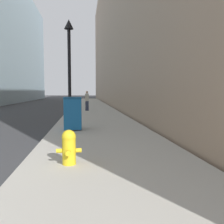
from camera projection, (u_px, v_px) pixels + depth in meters
sidewalk_right at (92, 109)px, 22.28m from camera, size 3.95×60.00×0.16m
building_right_stone at (156, 26)px, 30.29m from camera, size 12.00×60.00×19.22m
fire_hydrant at (69, 146)px, 5.17m from camera, size 0.52×0.41×0.73m
trash_bin at (73, 113)px, 9.84m from camera, size 0.69×0.71×1.30m
lamppost at (69, 58)px, 12.67m from camera, size 0.47×0.47×5.12m
pedestrian_on_sidewalk at (87, 101)px, 19.58m from camera, size 0.31×0.20×1.54m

